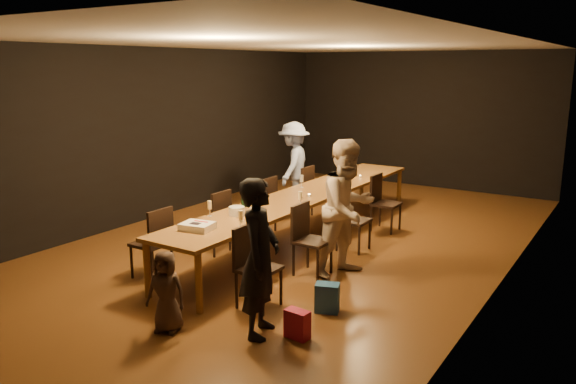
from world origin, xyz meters
The scene contains 30 objects.
ground centered at (0.00, 0.00, 0.00)m, with size 10.00×10.00×0.00m, color #4D2713.
room_shell centered at (0.00, 0.00, 2.08)m, with size 6.04×10.04×3.02m.
table centered at (0.00, 0.00, 0.70)m, with size 0.90×6.00×0.75m.
chair_right_0 centered at (0.85, -2.40, 0.47)m, with size 0.42×0.42×0.93m, color black, non-canonical shape.
chair_right_1 centered at (0.85, -1.20, 0.47)m, with size 0.42×0.42×0.93m, color black, non-canonical shape.
chair_right_2 centered at (0.85, 0.00, 0.47)m, with size 0.42×0.42×0.93m, color black, non-canonical shape.
chair_right_3 centered at (0.85, 1.20, 0.47)m, with size 0.42×0.42×0.93m, color black, non-canonical shape.
chair_left_0 centered at (-0.85, -2.40, 0.47)m, with size 0.42×0.42×0.93m, color black, non-canonical shape.
chair_left_1 centered at (-0.85, -1.20, 0.47)m, with size 0.42×0.42×0.93m, color black, non-canonical shape.
chair_left_2 centered at (-0.85, 0.00, 0.47)m, with size 0.42×0.42×0.93m, color black, non-canonical shape.
chair_left_3 centered at (-0.85, 1.20, 0.47)m, with size 0.42×0.42×0.93m, color black, non-canonical shape.
woman_birthday centered at (1.25, -2.93, 0.81)m, with size 0.59×0.39×1.62m, color black.
woman_tan centered at (1.21, -0.94, 0.89)m, with size 0.87×0.67×1.78m, color beige.
man_blue centered at (-1.28, 1.71, 0.82)m, with size 1.07×0.61×1.65m, color #96ACE8.
child centered at (0.40, -3.40, 0.43)m, with size 0.42×0.27×0.86m, color #3D2B22.
gift_bag_red centered at (1.62, -2.81, 0.15)m, with size 0.25×0.14×0.30m, color #B61B3E.
gift_bag_blue centered at (1.57, -2.10, 0.16)m, with size 0.26×0.17×0.33m, color #235898.
birthday_cake centered at (-0.08, -2.36, 0.79)m, with size 0.42×0.36×0.09m.
plate_stack centered at (-0.09, -1.58, 0.81)m, with size 0.21×0.21×0.12m, color white.
champagne_bottle centered at (-0.30, -1.15, 0.93)m, with size 0.08×0.08×0.36m, color black, non-canonical shape.
ice_bucket centered at (0.07, 0.93, 0.85)m, with size 0.18×0.18×0.20m, color #AAA9AE.
wineglass_0 centered at (-0.37, -1.80, 0.85)m, with size 0.06×0.06×0.21m, color beige, non-canonical shape.
wineglass_1 centered at (0.29, -1.99, 0.85)m, with size 0.06×0.06×0.21m, color beige, non-canonical shape.
wineglass_2 centered at (-0.16, -1.14, 0.85)m, with size 0.06×0.06×0.21m, color silver, non-canonical shape.
wineglass_3 centered at (0.34, -0.68, 0.85)m, with size 0.06×0.06×0.21m, color beige, non-canonical shape.
wineglass_4 centered at (-0.28, 0.37, 0.85)m, with size 0.06×0.06×0.21m, color silver, non-canonical shape.
wineglass_5 centered at (0.22, 1.09, 0.85)m, with size 0.06×0.06×0.21m, color silver, non-canonical shape.
tealight_near centered at (0.15, -1.80, 0.77)m, with size 0.05×0.05×0.03m, color #B2B7B2.
tealight_mid centered at (0.15, -0.11, 0.77)m, with size 0.05×0.05×0.03m, color #B2B7B2.
tealight_far centered at (0.15, 1.66, 0.77)m, with size 0.05×0.05×0.03m, color #B2B7B2.
Camera 1 is at (4.35, -7.22, 2.67)m, focal length 35.00 mm.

